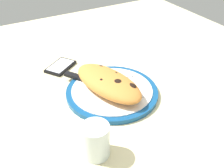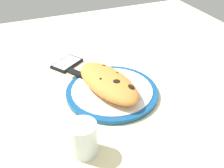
{
  "view_description": "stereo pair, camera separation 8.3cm",
  "coord_description": "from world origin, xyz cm",
  "px_view_note": "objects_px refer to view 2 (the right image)",
  "views": [
    {
      "loc": [
        -59.48,
        33.55,
        51.41
      ],
      "look_at": [
        0.0,
        0.0,
        3.8
      ],
      "focal_mm": 42.71,
      "sensor_mm": 36.0,
      "label": 1
    },
    {
      "loc": [
        -63.12,
        26.08,
        51.41
      ],
      "look_at": [
        0.0,
        0.0,
        3.8
      ],
      "focal_mm": 42.71,
      "sensor_mm": 36.0,
      "label": 2
    }
  ],
  "objects_px": {
    "plate": "(112,92)",
    "knife": "(88,78)",
    "fork": "(134,82)",
    "water_glass": "(84,140)",
    "smartphone": "(67,63)",
    "calzone": "(108,82)"
  },
  "relations": [
    {
      "from": "smartphone",
      "to": "water_glass",
      "type": "xyz_separation_m",
      "value": [
        -0.43,
        0.07,
        0.03
      ]
    },
    {
      "from": "calzone",
      "to": "smartphone",
      "type": "height_order",
      "value": "calzone"
    },
    {
      "from": "fork",
      "to": "water_glass",
      "type": "relative_size",
      "value": 1.76
    },
    {
      "from": "calzone",
      "to": "knife",
      "type": "relative_size",
      "value": 1.35
    },
    {
      "from": "plate",
      "to": "knife",
      "type": "height_order",
      "value": "knife"
    },
    {
      "from": "fork",
      "to": "water_glass",
      "type": "bearing_deg",
      "value": 130.38
    },
    {
      "from": "plate",
      "to": "knife",
      "type": "relative_size",
      "value": 1.39
    },
    {
      "from": "calzone",
      "to": "smartphone",
      "type": "relative_size",
      "value": 2.18
    },
    {
      "from": "knife",
      "to": "smartphone",
      "type": "xyz_separation_m",
      "value": [
        0.15,
        0.03,
        -0.02
      ]
    },
    {
      "from": "fork",
      "to": "smartphone",
      "type": "height_order",
      "value": "fork"
    },
    {
      "from": "calzone",
      "to": "plate",
      "type": "bearing_deg",
      "value": -115.96
    },
    {
      "from": "fork",
      "to": "water_glass",
      "type": "xyz_separation_m",
      "value": [
        -0.2,
        0.23,
        0.02
      ]
    },
    {
      "from": "plate",
      "to": "fork",
      "type": "height_order",
      "value": "fork"
    },
    {
      "from": "knife",
      "to": "water_glass",
      "type": "height_order",
      "value": "water_glass"
    },
    {
      "from": "knife",
      "to": "smartphone",
      "type": "height_order",
      "value": "knife"
    },
    {
      "from": "fork",
      "to": "smartphone",
      "type": "relative_size",
      "value": 1.21
    },
    {
      "from": "knife",
      "to": "water_glass",
      "type": "relative_size",
      "value": 2.36
    },
    {
      "from": "calzone",
      "to": "knife",
      "type": "xyz_separation_m",
      "value": [
        0.08,
        0.04,
        -0.02
      ]
    },
    {
      "from": "calzone",
      "to": "smartphone",
      "type": "distance_m",
      "value": 0.24
    },
    {
      "from": "plate",
      "to": "fork",
      "type": "bearing_deg",
      "value": -85.12
    },
    {
      "from": "smartphone",
      "to": "water_glass",
      "type": "bearing_deg",
      "value": 171.14
    },
    {
      "from": "plate",
      "to": "water_glass",
      "type": "bearing_deg",
      "value": 141.49
    }
  ]
}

